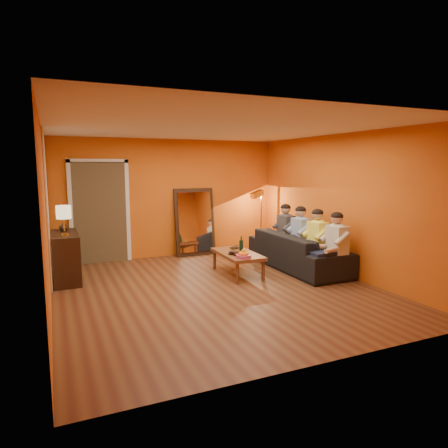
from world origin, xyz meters
name	(u,v)px	position (x,y,z in m)	size (l,w,h in m)	color
room_shell	(208,209)	(0.00, 0.37, 1.30)	(5.00, 5.50, 2.60)	brown
white_accent	(47,207)	(-2.48, 1.75, 1.30)	(0.02, 1.90, 2.58)	white
doorway_recess	(99,212)	(-1.50, 2.83, 1.05)	(1.06, 0.30, 2.10)	#3F2D19
door_jamb_left	(71,214)	(-2.07, 2.71, 1.05)	(0.08, 0.06, 2.20)	white
door_jamb_right	(128,212)	(-0.93, 2.71, 1.05)	(0.08, 0.06, 2.20)	white
door_header	(98,161)	(-1.50, 2.71, 2.12)	(1.22, 0.06, 0.08)	white
mirror_frame	(195,222)	(0.55, 2.63, 0.76)	(0.92, 0.06, 1.52)	black
mirror_glass	(195,222)	(0.55, 2.59, 0.76)	(0.78, 0.02, 1.36)	white
sideboard	(66,257)	(-2.24, 1.55, 0.42)	(0.44, 1.18, 0.85)	black
table_lamp	(64,221)	(-2.24, 1.25, 1.10)	(0.24, 0.24, 0.51)	beige
sofa	(298,251)	(2.00, 0.64, 0.35)	(0.94, 2.42, 0.71)	black
coffee_table	(237,264)	(0.70, 0.68, 0.21)	(0.62, 1.22, 0.42)	brown
floor_lamp	(261,222)	(2.04, 2.21, 0.72)	(0.30, 0.24, 1.44)	gold
dog	(301,256)	(1.92, 0.41, 0.30)	(0.33, 0.51, 0.60)	#AC6D4E
person_far_left	(337,247)	(2.13, -0.36, 0.61)	(0.70, 0.44, 1.22)	beige
person_mid_left	(317,241)	(2.13, 0.19, 0.61)	(0.70, 0.44, 1.22)	#FDFC54
person_mid_right	(301,237)	(2.13, 0.74, 0.61)	(0.70, 0.44, 1.22)	#87A3D1
person_far_right	(286,233)	(2.13, 1.29, 0.61)	(0.70, 0.44, 1.22)	#38393E
fruit_bowl	(243,254)	(0.60, 0.23, 0.50)	(0.26, 0.26, 0.16)	#C34578
wine_bottle	(241,245)	(0.75, 0.63, 0.58)	(0.07, 0.07, 0.31)	black
tumbler	(241,248)	(0.82, 0.80, 0.47)	(0.10, 0.10, 0.09)	#B27F3F
laptop	(238,248)	(0.88, 1.03, 0.43)	(0.33, 0.22, 0.03)	black
book_lower	(233,255)	(0.52, 0.48, 0.43)	(0.19, 0.26, 0.02)	black
book_mid	(234,254)	(0.53, 0.49, 0.45)	(0.17, 0.23, 0.02)	#9D1812
book_upper	(234,253)	(0.52, 0.47, 0.47)	(0.15, 0.20, 0.02)	black
vase	(64,226)	(-2.24, 1.80, 0.93)	(0.16, 0.16, 0.17)	black
flowers	(63,210)	(-2.24, 1.80, 1.23)	(0.17, 0.17, 0.51)	#9D1812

